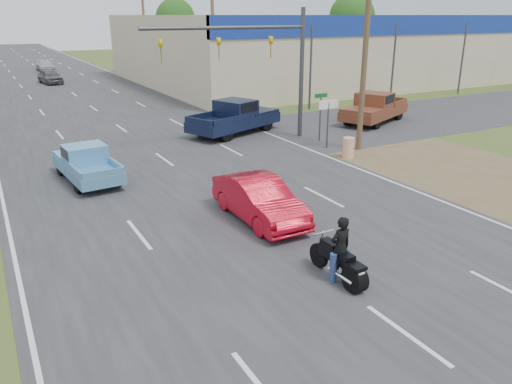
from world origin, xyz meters
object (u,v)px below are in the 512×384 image
motorcycle (341,264)px  blue_pickup (86,163)px  rider (340,251)px  navy_pickup (236,117)px  distant_car_grey (50,77)px  distant_car_silver (45,66)px  brown_pickup (374,108)px  red_convertible (259,200)px

motorcycle → blue_pickup: size_ratio=0.47×
motorcycle → rider: bearing=90.0°
rider → blue_pickup: 12.57m
navy_pickup → distant_car_grey: size_ratio=1.51×
distant_car_silver → motorcycle: bearing=-93.1°
brown_pickup → distant_car_silver: brown_pickup is taller
motorcycle → blue_pickup: 12.63m
blue_pickup → distant_car_grey: blue_pickup is taller
motorcycle → navy_pickup: (5.46, 16.87, 0.49)m
motorcycle → brown_pickup: 21.10m
motorcycle → rider: size_ratio=1.29×
blue_pickup → distant_car_silver: size_ratio=1.05×
red_convertible → blue_pickup: 8.44m
brown_pickup → distant_car_grey: bearing=2.3°
blue_pickup → red_convertible: bearing=-65.0°
rider → blue_pickup: size_ratio=0.36×
red_convertible → blue_pickup: (-4.23, 7.30, 0.04)m
red_convertible → distant_car_grey: 41.47m
motorcycle → distant_car_silver: 59.46m
rider → distant_car_grey: rider is taller
blue_pickup → distant_car_silver: 47.69m
motorcycle → rider: (-0.00, 0.06, 0.35)m
brown_pickup → distant_car_grey: size_ratio=1.49×
brown_pickup → distant_car_silver: (-14.24, 44.18, -0.32)m
rider → distant_car_silver: size_ratio=0.38×
rider → distant_car_silver: 59.40m
navy_pickup → brown_pickup: bearing=58.4°
rider → blue_pickup: rider is taller
red_convertible → motorcycle: 4.67m
rider → distant_car_grey: bearing=-89.8°
motorcycle → blue_pickup: (-4.05, 11.96, 0.27)m
navy_pickup → distant_car_silver: navy_pickup is taller
motorcycle → distant_car_silver: bearing=88.8°
distant_car_silver → red_convertible: bearing=-92.9°
brown_pickup → distant_car_grey: brown_pickup is taller
motorcycle → distant_car_grey: bearing=90.2°
rider → brown_pickup: size_ratio=0.27×
distant_car_grey → distant_car_silver: distant_car_grey is taller
red_convertible → motorcycle: (-0.18, -4.66, -0.23)m
distant_car_silver → navy_pickup: bearing=-85.9°
rider → navy_pickup: bearing=-108.9°
blue_pickup → distant_car_silver: bearing=79.7°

